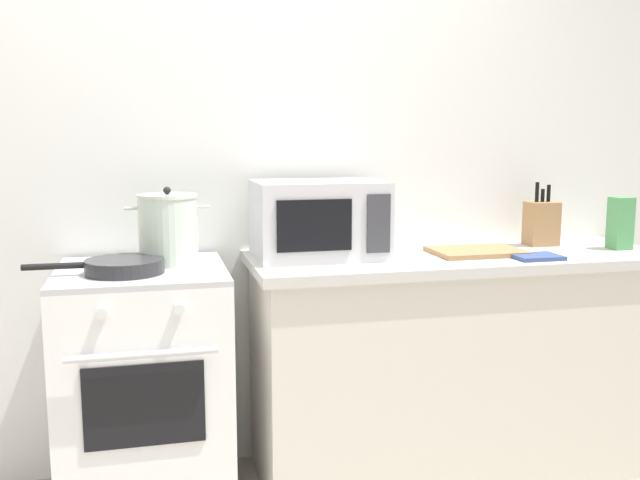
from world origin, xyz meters
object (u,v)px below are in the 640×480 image
Objects in this scene: frying_pan at (123,266)px; microwave at (319,219)px; stock_pot at (168,229)px; oven_mitt at (536,257)px; cutting_board at (477,251)px; knife_block at (541,223)px; pasta_box at (620,223)px; stove at (146,390)px.

microwave is at bearing 12.02° from frying_pan.
stock_pot is 1.71× the size of oven_mitt.
knife_block reaches higher than cutting_board.
frying_pan is at bearing -136.80° from stock_pot.
knife_block is at bearing 7.14° from frying_pan.
oven_mitt is (0.81, -0.24, -0.14)m from microwave.
microwave is at bearing 175.16° from pasta_box.
stove is 1.57m from oven_mitt.
knife_block is (1.59, 0.07, -0.03)m from stock_pot.
cutting_board is (1.22, -0.07, -0.12)m from stock_pot.
stove is at bearing -179.95° from cutting_board.
pasta_box is at bearing -2.69° from cutting_board.
pasta_box is 0.49m from oven_mitt.
cutting_board is (1.32, 0.00, 0.47)m from stove.
pasta_box is at bearing -3.16° from stock_pot.
pasta_box is (0.27, -0.17, 0.01)m from knife_block.
pasta_box is (1.96, -0.03, 0.57)m from stove.
knife_block is (1.69, 0.14, 0.56)m from stove.
stock_pot is 0.58m from microwave.
microwave is (0.58, 0.01, 0.02)m from stock_pot.
stock_pot reaches higher than oven_mitt.
cutting_board reaches higher than stove.
microwave reaches higher than knife_block.
pasta_box is at bearing 15.65° from oven_mitt.
cutting_board is 1.64× the size of pasta_box.
stove is at bearing 173.92° from oven_mitt.
stock_pot reaches higher than frying_pan.
cutting_board is 0.24m from oven_mitt.
microwave reaches higher than pasta_box.
cutting_board is (1.38, 0.08, -0.02)m from frying_pan.
microwave is 0.66m from cutting_board.
knife_block is (1.75, 0.22, 0.07)m from frying_pan.
oven_mitt is (1.39, -0.23, -0.12)m from stock_pot.
frying_pan is 1.31× the size of cutting_board.
microwave is (0.68, 0.08, 0.61)m from stove.
cutting_board is 0.65m from pasta_box.
frying_pan is (-0.06, -0.08, 0.48)m from stove.
knife_block is 1.25× the size of pasta_box.
cutting_board is (0.64, -0.08, -0.14)m from microwave.
oven_mitt is at bearing -123.41° from knife_block.
stock_pot is 0.85× the size of cutting_board.
frying_pan reaches higher than cutting_board.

